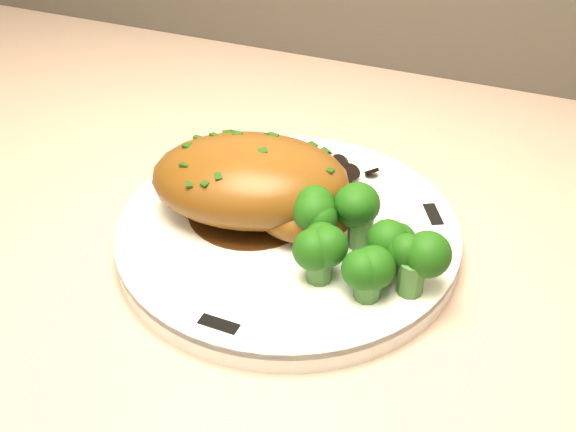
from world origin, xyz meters
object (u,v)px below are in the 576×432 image
(chicken_breast, at_px, (256,184))
(broccoli_florets, at_px, (362,244))
(plate, at_px, (288,235))
(counter, at_px, (2,398))

(chicken_breast, distance_m, broccoli_florets, 0.10)
(broccoli_florets, bearing_deg, chicken_breast, 160.03)
(plate, bearing_deg, chicken_breast, 169.15)
(counter, distance_m, chicken_breast, 0.63)
(plate, xyz_separation_m, chicken_breast, (-0.03, 0.01, 0.04))
(counter, height_order, chicken_breast, counter)
(plate, xyz_separation_m, broccoli_florets, (0.07, -0.03, 0.03))
(counter, bearing_deg, plate, -4.17)
(counter, relative_size, chicken_breast, 11.06)
(plate, bearing_deg, broccoli_florets, -23.54)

